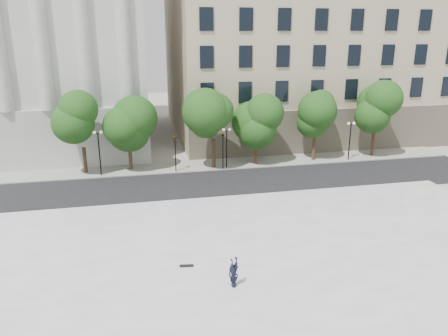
{
  "coord_description": "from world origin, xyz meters",
  "views": [
    {
      "loc": [
        -3.49,
        -18.28,
        13.32
      ],
      "look_at": [
        2.42,
        10.0,
        4.14
      ],
      "focal_mm": 35.0,
      "sensor_mm": 36.0,
      "label": 1
    }
  ],
  "objects_px": {
    "traffic_light_west": "(175,137)",
    "person_lying": "(234,283)",
    "skateboard": "(187,266)",
    "traffic_light_east": "(223,134)"
  },
  "relations": [
    {
      "from": "traffic_light_west",
      "to": "skateboard",
      "type": "xyz_separation_m",
      "value": [
        -1.28,
        -18.63,
        -3.12
      ]
    },
    {
      "from": "person_lying",
      "to": "skateboard",
      "type": "distance_m",
      "value": 3.34
    },
    {
      "from": "traffic_light_east",
      "to": "person_lying",
      "type": "distance_m",
      "value": 21.71
    },
    {
      "from": "traffic_light_west",
      "to": "person_lying",
      "type": "relative_size",
      "value": 2.49
    },
    {
      "from": "person_lying",
      "to": "skateboard",
      "type": "xyz_separation_m",
      "value": [
        -2.17,
        2.54,
        -0.19
      ]
    },
    {
      "from": "person_lying",
      "to": "skateboard",
      "type": "relative_size",
      "value": 2.09
    },
    {
      "from": "traffic_light_west",
      "to": "person_lying",
      "type": "distance_m",
      "value": 21.39
    },
    {
      "from": "person_lying",
      "to": "traffic_light_east",
      "type": "bearing_deg",
      "value": 57.46
    },
    {
      "from": "traffic_light_west",
      "to": "skateboard",
      "type": "height_order",
      "value": "traffic_light_west"
    },
    {
      "from": "traffic_light_west",
      "to": "person_lying",
      "type": "height_order",
      "value": "traffic_light_west"
    }
  ]
}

